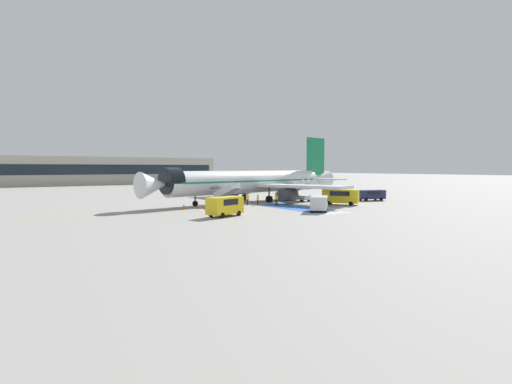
{
  "coord_description": "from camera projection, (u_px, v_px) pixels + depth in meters",
  "views": [
    {
      "loc": [
        -34.87,
        -56.88,
        5.69
      ],
      "look_at": [
        -0.36,
        -4.37,
        1.9
      ],
      "focal_mm": 28.0,
      "sensor_mm": 36.0,
      "label": 1
    }
  ],
  "objects": [
    {
      "name": "apron_walkway_bar_3",
      "position": [
        333.0,
        212.0,
        51.41
      ],
      "size": [
        0.44,
        3.6,
        0.01
      ],
      "primitive_type": "cube",
      "color": "silver",
      "rests_on": "ground_plane"
    },
    {
      "name": "ground_crew_0",
      "position": [
        276.0,
        196.0,
        67.51
      ],
      "size": [
        0.48,
        0.36,
        1.67
      ],
      "rotation": [
        0.0,
        0.0,
        2.82
      ],
      "color": "black",
      "rests_on": "ground_plane"
    },
    {
      "name": "boarding_stairs_forward",
      "position": [
        227.0,
        201.0,
        57.65
      ],
      "size": [
        3.05,
        5.5,
        3.64
      ],
      "rotation": [
        0.0,
        0.0,
        0.19
      ],
      "color": "#ADB2BA",
      "rests_on": "ground_plane"
    },
    {
      "name": "boarding_stairs_aft",
      "position": [
        298.0,
        195.0,
        68.67
      ],
      "size": [
        3.05,
        5.5,
        3.87
      ],
      "rotation": [
        0.0,
        0.0,
        0.19
      ],
      "color": "#ADB2BA",
      "rests_on": "ground_plane"
    },
    {
      "name": "apron_walkway_bar_1",
      "position": [
        319.0,
        213.0,
        50.1
      ],
      "size": [
        0.44,
        3.6,
        0.01
      ],
      "primitive_type": "cube",
      "color": "silver",
      "rests_on": "ground_plane"
    },
    {
      "name": "terminal_building",
      "position": [
        77.0,
        171.0,
        134.03
      ],
      "size": [
        96.95,
        12.1,
        9.45
      ],
      "color": "#B2AD9E",
      "rests_on": "ground_plane"
    },
    {
      "name": "service_van_0",
      "position": [
        371.0,
        194.0,
        69.56
      ],
      "size": [
        5.18,
        3.26,
        1.85
      ],
      "rotation": [
        0.0,
        0.0,
        1.27
      ],
      "color": "#1E234C",
      "rests_on": "ground_plane"
    },
    {
      "name": "fuel_tanker",
      "position": [
        230.0,
        186.0,
        87.98
      ],
      "size": [
        10.81,
        2.96,
        3.37
      ],
      "rotation": [
        0.0,
        0.0,
        -1.61
      ],
      "color": "#38383D",
      "rests_on": "ground_plane"
    },
    {
      "name": "apron_leadline_yellow",
      "position": [
        250.0,
        202.0,
        66.94
      ],
      "size": [
        74.5,
        14.26,
        0.01
      ],
      "primitive_type": "cube",
      "rotation": [
        0.0,
        0.0,
        1.76
      ],
      "color": "gold",
      "rests_on": "ground_plane"
    },
    {
      "name": "service_van_2",
      "position": [
        341.0,
        196.0,
        61.78
      ],
      "size": [
        4.89,
        5.64,
        2.36
      ],
      "rotation": [
        0.0,
        0.0,
        3.77
      ],
      "color": "yellow",
      "rests_on": "ground_plane"
    },
    {
      "name": "ground_crew_1",
      "position": [
        248.0,
        198.0,
        61.28
      ],
      "size": [
        0.45,
        0.27,
        1.77
      ],
      "rotation": [
        0.0,
        0.0,
        0.11
      ],
      "color": "#2D2D33",
      "rests_on": "ground_plane"
    },
    {
      "name": "apron_stand_patch_blue",
      "position": [
        295.0,
        208.0,
        56.9
      ],
      "size": [
        4.93,
        12.86,
        0.01
      ],
      "primitive_type": "cube",
      "color": "#2856A8",
      "rests_on": "ground_plane"
    },
    {
      "name": "apron_walkway_bar_2",
      "position": [
        326.0,
        213.0,
        50.76
      ],
      "size": [
        0.44,
        3.6,
        0.01
      ],
      "primitive_type": "cube",
      "color": "silver",
      "rests_on": "ground_plane"
    },
    {
      "name": "airliner",
      "position": [
        253.0,
        182.0,
        67.24
      ],
      "size": [
        41.45,
        32.73,
        11.62
      ],
      "rotation": [
        0.0,
        0.0,
        1.76
      ],
      "color": "silver",
      "rests_on": "ground_plane"
    },
    {
      "name": "apron_walkway_bar_4",
      "position": [
        339.0,
        212.0,
        52.07
      ],
      "size": [
        0.44,
        3.6,
        0.01
      ],
      "primitive_type": "cube",
      "color": "silver",
      "rests_on": "ground_plane"
    },
    {
      "name": "traffic_cone_2",
      "position": [
        184.0,
        207.0,
        55.17
      ],
      "size": [
        0.63,
        0.63,
        0.69
      ],
      "color": "orange",
      "rests_on": "ground_plane"
    },
    {
      "name": "service_van_3",
      "position": [
        319.0,
        202.0,
        52.1
      ],
      "size": [
        4.45,
        4.44,
        2.0
      ],
      "rotation": [
        0.0,
        0.0,
        5.5
      ],
      "color": "silver",
      "rests_on": "ground_plane"
    },
    {
      "name": "ground_crew_2",
      "position": [
        258.0,
        199.0,
        61.24
      ],
      "size": [
        0.36,
        0.48,
        1.65
      ],
      "rotation": [
        0.0,
        0.0,
        1.25
      ],
      "color": "#191E38",
      "rests_on": "ground_plane"
    },
    {
      "name": "ground_crew_3",
      "position": [
        276.0,
        199.0,
        61.5
      ],
      "size": [
        0.45,
        0.48,
        1.71
      ],
      "rotation": [
        0.0,
        0.0,
        2.28
      ],
      "color": "black",
      "rests_on": "ground_plane"
    },
    {
      "name": "apron_walkway_bar_0",
      "position": [
        312.0,
        214.0,
        49.44
      ],
      "size": [
        0.44,
        3.6,
        0.01
      ],
      "primitive_type": "cube",
      "color": "silver",
      "rests_on": "ground_plane"
    },
    {
      "name": "service_van_1",
      "position": [
        225.0,
        205.0,
        46.87
      ],
      "size": [
        4.86,
        3.2,
        2.29
      ],
      "rotation": [
        0.0,
        0.0,
        1.87
      ],
      "color": "yellow",
      "rests_on": "ground_plane"
    },
    {
      "name": "traffic_cone_0",
      "position": [
        240.0,
        202.0,
        62.07
      ],
      "size": [
        0.61,
        0.61,
        0.68
      ],
      "color": "orange",
      "rests_on": "ground_plane"
    },
    {
      "name": "traffic_cone_1",
      "position": [
        200.0,
        206.0,
        56.01
      ],
      "size": [
        0.63,
        0.63,
        0.7
      ],
      "color": "orange",
      "rests_on": "ground_plane"
    },
    {
      "name": "ground_plane",
      "position": [
        244.0,
        202.0,
        66.9
      ],
      "size": [
        600.0,
        600.0,
        0.0
      ],
      "primitive_type": "plane",
      "color": "gray"
    }
  ]
}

